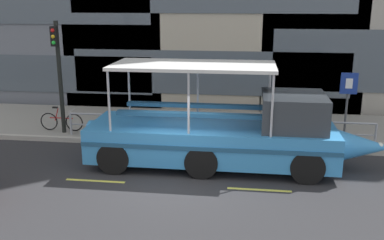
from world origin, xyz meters
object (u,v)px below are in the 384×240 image
(duck_tour_boat, at_px, (229,134))
(pedestrian_near_bow, at_px, (309,111))
(parking_sign, at_px, (348,95))
(leaned_bicycle, at_px, (62,121))
(traffic_light_pole, at_px, (58,67))

(duck_tour_boat, bearing_deg, pedestrian_near_bow, 43.55)
(parking_sign, relative_size, pedestrian_near_bow, 1.43)
(parking_sign, relative_size, leaned_bicycle, 1.44)
(parking_sign, xyz_separation_m, duck_tour_boat, (-4.11, -2.62, -0.83))
(parking_sign, bearing_deg, pedestrian_near_bow, 178.62)
(pedestrian_near_bow, bearing_deg, duck_tour_boat, -136.45)
(parking_sign, height_order, duck_tour_boat, duck_tour_boat)
(traffic_light_pole, xyz_separation_m, pedestrian_near_bow, (9.29, 0.49, -1.51))
(leaned_bicycle, xyz_separation_m, duck_tour_boat, (6.67, -2.44, 0.49))
(traffic_light_pole, relative_size, duck_tour_boat, 0.44)
(parking_sign, height_order, pedestrian_near_bow, parking_sign)
(leaned_bicycle, bearing_deg, parking_sign, 0.96)
(traffic_light_pole, bearing_deg, pedestrian_near_bow, 3.00)
(traffic_light_pole, bearing_deg, parking_sign, 2.46)
(pedestrian_near_bow, bearing_deg, parking_sign, -1.38)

